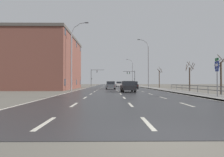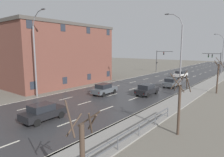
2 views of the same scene
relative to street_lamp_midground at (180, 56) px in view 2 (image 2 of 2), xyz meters
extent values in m
cube|color=#666056|center=(-7.44, 8.28, -5.58)|extent=(160.00, 160.00, 0.12)
cube|color=#303033|center=(-7.44, 20.28, -5.51)|extent=(14.00, 120.00, 0.02)
cube|color=beige|center=(-10.94, -16.12, -5.49)|extent=(0.16, 2.20, 0.01)
cube|color=beige|center=(-10.94, -10.72, -5.49)|extent=(0.16, 2.20, 0.01)
cube|color=beige|center=(-10.94, -5.32, -5.49)|extent=(0.16, 2.20, 0.01)
cube|color=beige|center=(-10.94, 0.08, -5.49)|extent=(0.16, 2.20, 0.01)
cube|color=beige|center=(-10.94, 5.48, -5.49)|extent=(0.16, 2.20, 0.01)
cube|color=beige|center=(-10.94, 10.88, -5.49)|extent=(0.16, 2.20, 0.01)
cube|color=beige|center=(-10.94, 16.28, -5.49)|extent=(0.16, 2.20, 0.01)
cube|color=beige|center=(-10.94, 21.68, -5.49)|extent=(0.16, 2.20, 0.01)
cube|color=beige|center=(-10.94, 27.08, -5.49)|extent=(0.16, 2.20, 0.01)
cube|color=beige|center=(-10.94, 32.48, -5.49)|extent=(0.16, 2.20, 0.01)
cube|color=beige|center=(-10.94, 37.88, -5.49)|extent=(0.16, 2.20, 0.01)
cube|color=beige|center=(-10.94, 43.28, -5.49)|extent=(0.16, 2.20, 0.01)
cube|color=beige|center=(-10.94, 48.68, -5.49)|extent=(0.16, 2.20, 0.01)
cube|color=beige|center=(-10.94, 54.08, -5.49)|extent=(0.16, 2.20, 0.01)
cube|color=beige|center=(-10.94, 59.48, -5.49)|extent=(0.16, 2.20, 0.01)
cube|color=beige|center=(-10.94, 64.88, -5.49)|extent=(0.16, 2.20, 0.01)
cube|color=beige|center=(-10.94, 70.28, -5.49)|extent=(0.16, 2.20, 0.01)
cube|color=beige|center=(-10.94, 75.68, -5.49)|extent=(0.16, 2.20, 0.01)
cube|color=beige|center=(-7.44, -16.12, -5.49)|extent=(0.16, 2.20, 0.01)
cube|color=beige|center=(-7.44, -10.72, -5.49)|extent=(0.16, 2.20, 0.01)
cube|color=beige|center=(-7.44, -5.32, -5.49)|extent=(0.16, 2.20, 0.01)
cube|color=beige|center=(-7.44, 0.08, -5.49)|extent=(0.16, 2.20, 0.01)
cube|color=beige|center=(-7.44, 5.48, -5.49)|extent=(0.16, 2.20, 0.01)
cube|color=beige|center=(-7.44, 10.88, -5.49)|extent=(0.16, 2.20, 0.01)
cube|color=beige|center=(-7.44, 16.28, -5.49)|extent=(0.16, 2.20, 0.01)
cube|color=beige|center=(-7.44, 21.68, -5.49)|extent=(0.16, 2.20, 0.01)
cube|color=beige|center=(-7.44, 27.08, -5.49)|extent=(0.16, 2.20, 0.01)
cube|color=beige|center=(-7.44, 32.48, -5.49)|extent=(0.16, 2.20, 0.01)
cube|color=beige|center=(-7.44, 37.88, -5.49)|extent=(0.16, 2.20, 0.01)
cube|color=beige|center=(-7.44, 43.28, -5.49)|extent=(0.16, 2.20, 0.01)
cube|color=beige|center=(-7.44, 48.68, -5.49)|extent=(0.16, 2.20, 0.01)
cube|color=beige|center=(-7.44, 54.08, -5.49)|extent=(0.16, 2.20, 0.01)
cube|color=beige|center=(-7.44, 59.48, -5.49)|extent=(0.16, 2.20, 0.01)
cube|color=beige|center=(-7.44, 64.88, -5.49)|extent=(0.16, 2.20, 0.01)
cube|color=beige|center=(-7.44, 70.28, -5.49)|extent=(0.16, 2.20, 0.01)
cube|color=beige|center=(-7.44, 75.68, -5.49)|extent=(0.16, 2.20, 0.01)
cube|color=beige|center=(-3.94, -21.52, -5.49)|extent=(0.16, 2.20, 0.01)
cube|color=beige|center=(-3.94, -16.12, -5.49)|extent=(0.16, 2.20, 0.01)
cube|color=beige|center=(-3.94, -10.72, -5.49)|extent=(0.16, 2.20, 0.01)
cube|color=beige|center=(-3.94, -5.32, -5.49)|extent=(0.16, 2.20, 0.01)
cube|color=beige|center=(-3.94, 0.08, -5.49)|extent=(0.16, 2.20, 0.01)
cube|color=beige|center=(-3.94, 5.48, -5.49)|extent=(0.16, 2.20, 0.01)
cube|color=beige|center=(-3.94, 10.88, -5.49)|extent=(0.16, 2.20, 0.01)
cube|color=beige|center=(-3.94, 16.28, -5.49)|extent=(0.16, 2.20, 0.01)
cube|color=beige|center=(-3.94, 21.68, -5.49)|extent=(0.16, 2.20, 0.01)
cube|color=beige|center=(-3.94, 27.08, -5.49)|extent=(0.16, 2.20, 0.01)
cube|color=beige|center=(-3.94, 32.48, -5.49)|extent=(0.16, 2.20, 0.01)
cube|color=beige|center=(-3.94, 37.88, -5.49)|extent=(0.16, 2.20, 0.01)
cube|color=beige|center=(-3.94, 43.28, -5.49)|extent=(0.16, 2.20, 0.01)
cube|color=beige|center=(-3.94, 48.68, -5.49)|extent=(0.16, 2.20, 0.01)
cube|color=beige|center=(-3.94, 54.08, -5.49)|extent=(0.16, 2.20, 0.01)
cube|color=beige|center=(-3.94, 59.48, -5.49)|extent=(0.16, 2.20, 0.01)
cube|color=beige|center=(-0.59, 20.28, -5.49)|extent=(0.16, 120.00, 0.01)
cube|color=beige|center=(-14.29, 20.28, -5.49)|extent=(0.16, 120.00, 0.01)
cube|color=gray|center=(1.06, 20.28, -5.46)|extent=(3.00, 120.00, 0.12)
cube|color=slate|center=(-0.36, 20.28, -5.46)|extent=(0.16, 120.00, 0.12)
cylinder|color=#515459|center=(2.41, -17.24, -5.02)|extent=(0.07, 0.07, 1.00)
cylinder|color=#515459|center=(2.41, -14.60, -5.02)|extent=(0.07, 0.07, 1.00)
cylinder|color=#515459|center=(2.41, -11.97, -5.02)|extent=(0.07, 0.07, 1.00)
cylinder|color=#515459|center=(2.41, -9.33, -5.02)|extent=(0.07, 0.07, 1.00)
cylinder|color=slate|center=(0.16, 0.00, -0.72)|extent=(0.20, 0.20, 9.58)
cylinder|color=slate|center=(-0.05, 0.00, 4.52)|extent=(0.52, 0.11, 0.95)
cylinder|color=slate|center=(-0.67, 0.00, 5.26)|extent=(0.88, 0.11, 0.66)
cylinder|color=slate|center=(-1.57, 0.00, 5.63)|extent=(1.00, 0.11, 0.28)
cube|color=#333335|center=(-2.07, 0.00, 5.67)|extent=(0.56, 0.24, 0.12)
cylinder|color=slate|center=(0.16, 31.04, -1.16)|extent=(0.20, 0.20, 8.71)
cylinder|color=slate|center=(-0.04, 31.04, 3.63)|extent=(0.51, 0.11, 0.92)
cylinder|color=slate|center=(-0.64, 31.04, 4.34)|extent=(0.85, 0.11, 0.64)
cylinder|color=slate|center=(-1.50, 31.04, 4.70)|extent=(0.96, 0.11, 0.27)
cube|color=#333335|center=(-1.98, 31.04, 4.73)|extent=(0.56, 0.24, 0.12)
cylinder|color=slate|center=(-15.04, -12.42, -0.80)|extent=(0.20, 0.20, 9.43)
cylinder|color=slate|center=(-14.80, -12.42, 4.42)|extent=(0.57, 0.11, 1.06)
cylinder|color=slate|center=(-14.11, -12.42, 5.25)|extent=(0.98, 0.11, 0.73)
cylinder|color=slate|center=(-13.09, -12.42, 5.67)|extent=(1.12, 0.11, 0.30)
cube|color=#333335|center=(-12.54, -12.42, 5.72)|extent=(0.56, 0.24, 0.12)
cylinder|color=#38383A|center=(0.46, 26.76, -2.73)|extent=(0.18, 0.18, 5.57)
cylinder|color=#38383A|center=(-1.65, 26.76, -0.20)|extent=(4.22, 0.12, 0.12)
cube|color=black|center=(-1.44, 26.76, -0.75)|extent=(0.20, 0.28, 0.80)
sphere|color=#2D2D2D|center=(-1.44, 26.61, -0.49)|extent=(0.14, 0.14, 0.14)
sphere|color=#2D2D2D|center=(-1.44, 26.61, -0.75)|extent=(0.14, 0.14, 0.14)
sphere|color=green|center=(-1.44, 26.61, -1.01)|extent=(0.14, 0.14, 0.14)
cube|color=black|center=(-2.29, 26.76, -0.75)|extent=(0.20, 0.28, 0.80)
sphere|color=#2D2D2D|center=(-2.29, 26.61, -0.49)|extent=(0.14, 0.14, 0.14)
sphere|color=#2D2D2D|center=(-2.29, 26.61, -0.75)|extent=(0.14, 0.14, 0.14)
sphere|color=green|center=(-2.29, 26.61, -1.01)|extent=(0.14, 0.14, 0.14)
cube|color=black|center=(0.24, 26.71, -2.92)|extent=(0.18, 0.12, 0.32)
cylinder|color=#38383A|center=(-15.34, 24.87, -2.51)|extent=(0.18, 0.18, 6.01)
cylinder|color=#38383A|center=(-13.02, 24.87, 0.24)|extent=(4.64, 0.12, 0.12)
cube|color=black|center=(-13.25, 24.87, -0.31)|extent=(0.20, 0.28, 0.80)
sphere|color=red|center=(-13.25, 24.72, -0.05)|extent=(0.14, 0.14, 0.14)
sphere|color=#2D2D2D|center=(-13.25, 24.72, -0.31)|extent=(0.14, 0.14, 0.14)
sphere|color=#2D2D2D|center=(-13.25, 24.72, -0.57)|extent=(0.14, 0.14, 0.14)
cube|color=black|center=(-15.12, 24.82, -2.92)|extent=(0.18, 0.12, 0.32)
cube|color=silver|center=(-5.78, 17.57, -4.87)|extent=(1.98, 4.19, 0.64)
cube|color=black|center=(-5.79, 17.32, -4.25)|extent=(1.67, 2.08, 0.60)
cube|color=slate|center=(-5.74, 18.27, -4.27)|extent=(1.41, 0.16, 0.51)
cylinder|color=black|center=(-4.90, 18.79, -5.19)|extent=(0.26, 0.67, 0.66)
cylinder|color=black|center=(-6.52, 18.88, -5.19)|extent=(0.26, 0.67, 0.66)
cylinder|color=black|center=(-5.04, 16.25, -5.19)|extent=(0.26, 0.67, 0.66)
cylinder|color=black|center=(-6.66, 16.34, -5.19)|extent=(0.26, 0.67, 0.66)
cube|color=red|center=(-6.55, 15.58, -4.87)|extent=(0.16, 0.05, 0.14)
cube|color=red|center=(-5.23, 15.50, -4.87)|extent=(0.16, 0.05, 0.14)
cube|color=black|center=(-6.18, -16.99, -4.87)|extent=(1.91, 4.16, 0.64)
cube|color=black|center=(-6.17, -17.24, -4.25)|extent=(1.63, 2.06, 0.60)
cube|color=slate|center=(-6.21, -16.29, -4.27)|extent=(1.41, 0.13, 0.51)
cylinder|color=black|center=(-5.42, -15.69, -5.19)|extent=(0.24, 0.67, 0.66)
cylinder|color=black|center=(-7.04, -15.75, -5.19)|extent=(0.24, 0.67, 0.66)
cylinder|color=black|center=(-5.32, -18.23, -5.19)|extent=(0.24, 0.67, 0.66)
cylinder|color=black|center=(-6.94, -18.29, -5.19)|extent=(0.24, 0.67, 0.66)
cube|color=red|center=(-6.76, -19.04, -4.87)|extent=(0.16, 0.05, 0.14)
cube|color=red|center=(-5.44, -18.99, -4.87)|extent=(0.16, 0.05, 0.14)
cube|color=#474C51|center=(-3.19, 5.57, -4.87)|extent=(1.97, 4.18, 0.64)
cube|color=black|center=(-3.18, 5.32, -4.25)|extent=(1.66, 2.08, 0.60)
cube|color=slate|center=(-3.23, 6.27, -4.27)|extent=(1.41, 0.15, 0.51)
cylinder|color=black|center=(-2.45, 6.88, -5.19)|extent=(0.25, 0.67, 0.66)
cylinder|color=black|center=(-4.07, 6.80, -5.19)|extent=(0.25, 0.67, 0.66)
cylinder|color=black|center=(-2.32, 4.34, -5.19)|extent=(0.25, 0.67, 0.66)
cylinder|color=black|center=(-3.94, 4.26, -5.19)|extent=(0.25, 0.67, 0.66)
cube|color=red|center=(-3.75, 3.51, -4.87)|extent=(0.16, 0.05, 0.14)
cube|color=red|center=(-2.43, 3.58, -4.87)|extent=(0.16, 0.05, 0.14)
cube|color=black|center=(-3.60, -2.27, -4.87)|extent=(1.82, 4.12, 0.64)
cube|color=black|center=(-3.61, -2.52, -4.25)|extent=(1.59, 2.02, 0.60)
cube|color=slate|center=(-3.60, -1.57, -4.27)|extent=(1.40, 0.10, 0.51)
cylinder|color=black|center=(-2.78, -1.01, -5.19)|extent=(0.23, 0.66, 0.66)
cylinder|color=black|center=(-4.40, -0.99, -5.19)|extent=(0.23, 0.66, 0.66)
cylinder|color=black|center=(-2.81, -3.55, -5.19)|extent=(0.23, 0.66, 0.66)
cylinder|color=black|center=(-4.43, -3.53, -5.19)|extent=(0.23, 0.66, 0.66)
cube|color=red|center=(-4.29, -4.29, -4.87)|extent=(0.16, 0.04, 0.14)
cube|color=red|center=(-2.97, -4.31, -4.87)|extent=(0.16, 0.04, 0.14)
cube|color=#474C51|center=(-8.58, -5.71, -4.87)|extent=(1.90, 4.16, 0.64)
cube|color=black|center=(-8.57, -5.96, -4.25)|extent=(1.63, 2.05, 0.60)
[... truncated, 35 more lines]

